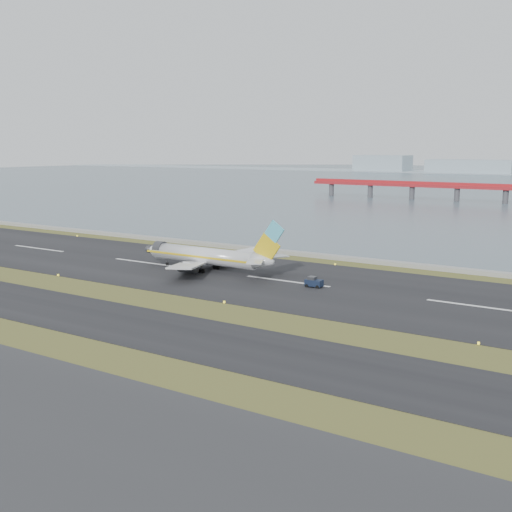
{
  "coord_description": "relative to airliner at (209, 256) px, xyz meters",
  "views": [
    {
      "loc": [
        66.72,
        -83.8,
        28.05
      ],
      "look_at": [
        -2.63,
        22.0,
        6.38
      ],
      "focal_mm": 45.0,
      "sensor_mm": 36.0,
      "label": 1
    }
  ],
  "objects": [
    {
      "name": "ground",
      "position": [
        20.63,
        -29.96,
        -3.46
      ],
      "size": [
        1000.0,
        1000.0,
        0.0
      ],
      "primitive_type": "plane",
      "color": "#3E4D1B",
      "rests_on": "ground"
    },
    {
      "name": "pushback_tug",
      "position": [
        27.9,
        -1.87,
        -2.39
      ],
      "size": [
        3.51,
        2.17,
        2.2
      ],
      "rotation": [
        0.0,
        0.0,
        0.04
      ],
      "color": "#121C32",
      "rests_on": "ground"
    },
    {
      "name": "runway_strip",
      "position": [
        20.63,
        0.04,
        -3.41
      ],
      "size": [
        1000.0,
        45.0,
        0.1
      ],
      "primitive_type": "cube",
      "color": "black",
      "rests_on": "ground"
    },
    {
      "name": "seawall",
      "position": [
        20.63,
        30.04,
        -2.96
      ],
      "size": [
        1000.0,
        2.5,
        1.0
      ],
      "primitive_type": "cube",
      "color": "#979792",
      "rests_on": "ground"
    },
    {
      "name": "taxiway_strip",
      "position": [
        20.63,
        -41.96,
        -3.41
      ],
      "size": [
        1000.0,
        18.0,
        0.1
      ],
      "primitive_type": "cube",
      "color": "black",
      "rests_on": "ground"
    },
    {
      "name": "airliner",
      "position": [
        0.0,
        0.0,
        0.0
      ],
      "size": [
        38.52,
        32.89,
        12.8
      ],
      "color": "silver",
      "rests_on": "ground"
    }
  ]
}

